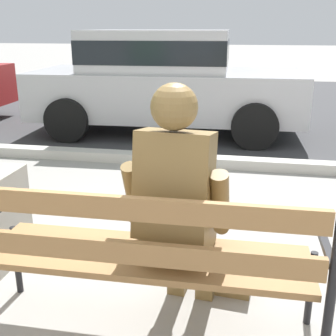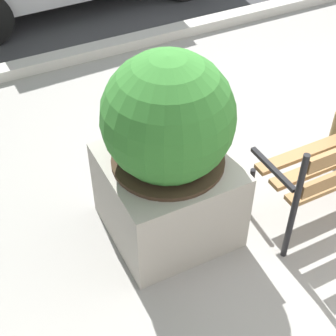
% 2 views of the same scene
% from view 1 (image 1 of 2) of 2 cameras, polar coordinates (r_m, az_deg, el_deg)
% --- Properties ---
extents(ground_plane, '(80.00, 80.00, 0.00)m').
position_cam_1_polar(ground_plane, '(2.71, -4.34, -18.35)').
color(ground_plane, gray).
extents(street_surface, '(60.00, 9.00, 0.01)m').
position_cam_1_polar(street_surface, '(9.75, 7.08, 8.48)').
color(street_surface, '#38383A').
rests_on(street_surface, ground).
extents(curb_stone, '(60.00, 0.20, 0.12)m').
position_cam_1_polar(curb_stone, '(5.27, 3.71, 0.96)').
color(curb_stone, '#B2AFA8').
rests_on(curb_stone, ground).
extents(park_bench, '(1.81, 0.55, 0.95)m').
position_cam_1_polar(park_bench, '(2.21, -3.43, -10.78)').
color(park_bench, olive).
rests_on(park_bench, ground).
extents(bronze_statue_seated, '(0.69, 0.77, 1.37)m').
position_cam_1_polar(bronze_statue_seated, '(2.30, 2.17, -6.01)').
color(bronze_statue_seated, brown).
rests_on(bronze_statue_seated, ground).
extents(parked_car_silver, '(4.16, 2.04, 1.56)m').
position_cam_1_polar(parked_car_silver, '(6.86, -0.58, 11.66)').
color(parked_car_silver, '#B7B7BC').
rests_on(parked_car_silver, ground).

